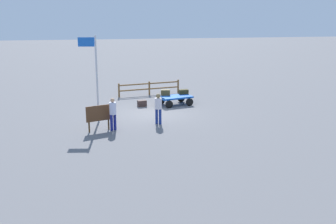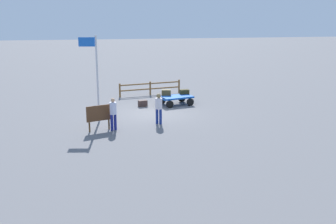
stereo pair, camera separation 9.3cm
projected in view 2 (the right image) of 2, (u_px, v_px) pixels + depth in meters
ground_plane at (153, 113)px, 23.18m from camera, size 120.00×120.00×0.00m
luggage_cart at (176, 98)px, 25.00m from camera, size 2.24×1.73×0.56m
suitcase_navy at (166, 92)px, 25.22m from camera, size 0.63×0.47×0.35m
suitcase_tan at (184, 92)px, 25.62m from camera, size 0.61×0.39×0.28m
suitcase_dark at (143, 103)px, 24.67m from camera, size 0.59×0.39×0.39m
worker_lead at (113, 112)px, 19.64m from camera, size 0.46×0.46×1.62m
worker_trailing at (159, 106)px, 20.70m from camera, size 0.50×0.50×1.62m
flagpole at (95, 72)px, 20.68m from camera, size 0.92×0.15×4.54m
signboard at (99, 114)px, 19.58m from camera, size 1.20×0.49×1.28m
wooden_fence at (150, 87)px, 27.95m from camera, size 4.38×0.98×0.94m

